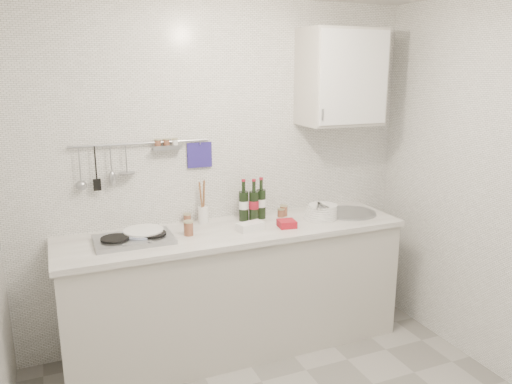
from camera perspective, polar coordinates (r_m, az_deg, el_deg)
back_wall at (r=3.71m, az=-4.10°, el=2.00°), size 3.00×0.02×2.50m
counter at (r=3.70m, az=-2.26°, el=-11.35°), size 2.44×0.64×0.96m
wall_rail at (r=3.50m, az=-13.27°, el=3.88°), size 0.98×0.09×0.34m
wall_cabinet at (r=3.85m, az=9.73°, el=12.79°), size 0.60×0.38×0.70m
plate_stack_hob at (r=3.41m, az=-12.87°, el=-4.69°), size 0.29×0.29×0.05m
plate_stack_sink at (r=3.78m, az=7.48°, el=-2.25°), size 0.27×0.26×0.10m
wine_bottles at (r=3.68m, az=-0.36°, el=-0.86°), size 0.21×0.10×0.31m
butter_dish at (r=3.47m, az=-0.62°, el=-3.95°), size 0.20×0.13×0.06m
strawberry_punnet at (r=3.55m, az=3.54°, el=-3.64°), size 0.13×0.13×0.05m
utensil_crock at (r=3.65m, az=-6.08°, el=-2.35°), size 0.08×0.08×0.32m
jar_a at (r=3.66m, az=-7.86°, el=-3.00°), size 0.06×0.06×0.07m
jar_b at (r=3.79m, az=2.87°, el=-2.35°), size 0.06×0.06×0.07m
jar_c at (r=3.81m, az=3.19°, el=-2.10°), size 0.06×0.06×0.08m
jar_d at (r=3.39m, az=-7.72°, el=-4.10°), size 0.07×0.07×0.10m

